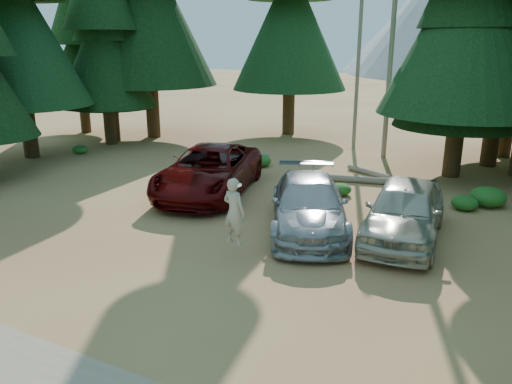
% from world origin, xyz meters
% --- Properties ---
extents(ground, '(160.00, 160.00, 0.00)m').
position_xyz_m(ground, '(0.00, 0.00, 0.00)').
color(ground, '#AC6848').
rests_on(ground, ground).
extents(forest_belt_north, '(36.00, 7.00, 22.00)m').
position_xyz_m(forest_belt_north, '(0.00, 15.00, 0.00)').
color(forest_belt_north, black).
rests_on(forest_belt_north, ground).
extents(snag_front, '(0.24, 0.24, 12.00)m').
position_xyz_m(snag_front, '(0.80, 14.50, 6.00)').
color(snag_front, gray).
rests_on(snag_front, ground).
extents(snag_back, '(0.20, 0.20, 10.00)m').
position_xyz_m(snag_back, '(-1.20, 16.00, 5.00)').
color(snag_back, gray).
rests_on(snag_back, ground).
extents(red_pickup, '(4.53, 7.03, 1.80)m').
position_xyz_m(red_pickup, '(-3.70, 5.17, 0.90)').
color(red_pickup, '#550707').
rests_on(red_pickup, ground).
extents(silver_minivan_center, '(4.31, 6.00, 1.61)m').
position_xyz_m(silver_minivan_center, '(1.11, 3.29, 0.81)').
color(silver_minivan_center, '#ABAEB3').
rests_on(silver_minivan_center, ground).
extents(silver_minivan_right, '(2.43, 5.29, 1.76)m').
position_xyz_m(silver_minivan_right, '(3.90, 3.84, 0.88)').
color(silver_minivan_right, beige).
rests_on(silver_minivan_right, ground).
extents(frisbee_player, '(0.73, 0.54, 1.82)m').
position_xyz_m(frisbee_player, '(0.17, 0.28, 1.37)').
color(frisbee_player, beige).
rests_on(frisbee_player, ground).
extents(log_left, '(3.60, 2.53, 0.29)m').
position_xyz_m(log_left, '(-5.94, 10.34, 0.15)').
color(log_left, gray).
rests_on(log_left, ground).
extents(log_mid, '(2.76, 1.59, 0.25)m').
position_xyz_m(log_mid, '(1.36, 10.50, 0.12)').
color(log_mid, gray).
rests_on(log_mid, ground).
extents(log_right, '(4.36, 1.20, 0.28)m').
position_xyz_m(log_right, '(1.58, 9.33, 0.14)').
color(log_right, gray).
rests_on(log_right, ground).
extents(shrub_far_left, '(0.94, 0.94, 0.52)m').
position_xyz_m(shrub_far_left, '(-5.08, 9.33, 0.26)').
color(shrub_far_left, '#22671E').
rests_on(shrub_far_left, ground).
extents(shrub_left, '(0.94, 0.94, 0.52)m').
position_xyz_m(shrub_left, '(-5.58, 10.00, 0.26)').
color(shrub_left, '#22671E').
rests_on(shrub_left, ground).
extents(shrub_center_left, '(0.97, 0.97, 0.54)m').
position_xyz_m(shrub_center_left, '(-3.86, 9.89, 0.27)').
color(shrub_center_left, '#22671E').
rests_on(shrub_center_left, ground).
extents(shrub_center_right, '(0.81, 0.81, 0.44)m').
position_xyz_m(shrub_center_right, '(0.90, 7.25, 0.22)').
color(shrub_center_right, '#22671E').
rests_on(shrub_center_right, ground).
extents(shrub_right, '(0.90, 0.90, 0.50)m').
position_xyz_m(shrub_right, '(5.27, 7.54, 0.25)').
color(shrub_right, '#22671E').
rests_on(shrub_right, ground).
extents(shrub_far_right, '(1.26, 1.26, 0.69)m').
position_xyz_m(shrub_far_right, '(5.96, 8.35, 0.35)').
color(shrub_far_right, '#22671E').
rests_on(shrub_far_right, ground).
extents(shrub_edge_west, '(0.81, 0.81, 0.44)m').
position_xyz_m(shrub_edge_west, '(-13.46, 8.04, 0.22)').
color(shrub_edge_west, '#22671E').
rests_on(shrub_edge_west, ground).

